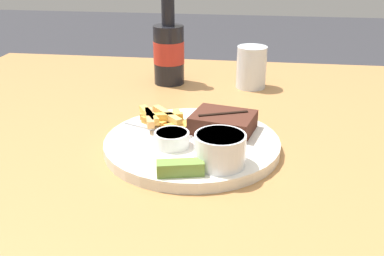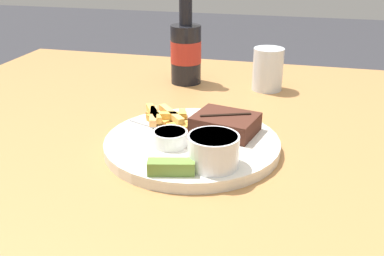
% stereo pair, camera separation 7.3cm
% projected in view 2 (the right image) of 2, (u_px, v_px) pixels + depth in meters
% --- Properties ---
extents(dining_table, '(1.28, 1.16, 0.73)m').
position_uv_depth(dining_table, '(192.00, 187.00, 0.78)').
color(dining_table, '#A87542').
rests_on(dining_table, ground_plane).
extents(dinner_plate, '(0.29, 0.29, 0.02)m').
position_uv_depth(dinner_plate, '(192.00, 144.00, 0.74)').
color(dinner_plate, silver).
rests_on(dinner_plate, dining_table).
extents(steak_portion, '(0.12, 0.10, 0.03)m').
position_uv_depth(steak_portion, '(225.00, 124.00, 0.76)').
color(steak_portion, '#472319').
rests_on(steak_portion, dinner_plate).
extents(fries_pile, '(0.12, 0.10, 0.02)m').
position_uv_depth(fries_pile, '(170.00, 118.00, 0.79)').
color(fries_pile, '#F2B24B').
rests_on(fries_pile, dinner_plate).
extents(coleslaw_cup, '(0.08, 0.08, 0.05)m').
position_uv_depth(coleslaw_cup, '(213.00, 149.00, 0.64)').
color(coleslaw_cup, white).
rests_on(coleslaw_cup, dinner_plate).
extents(dipping_sauce_cup, '(0.06, 0.06, 0.02)m').
position_uv_depth(dipping_sauce_cup, '(170.00, 137.00, 0.71)').
color(dipping_sauce_cup, silver).
rests_on(dipping_sauce_cup, dinner_plate).
extents(pickle_spear, '(0.07, 0.04, 0.02)m').
position_uv_depth(pickle_spear, '(173.00, 167.00, 0.63)').
color(pickle_spear, olive).
rests_on(pickle_spear, dinner_plate).
extents(fork_utensil, '(0.13, 0.06, 0.00)m').
position_uv_depth(fork_utensil, '(157.00, 127.00, 0.78)').
color(fork_utensil, '#B7B7BC').
rests_on(fork_utensil, dinner_plate).
extents(beer_bottle, '(0.07, 0.07, 0.22)m').
position_uv_depth(beer_bottle, '(186.00, 50.00, 1.05)').
color(beer_bottle, black).
rests_on(beer_bottle, dining_table).
extents(drinking_glass, '(0.07, 0.07, 0.10)m').
position_uv_depth(drinking_glass, '(268.00, 69.00, 1.02)').
color(drinking_glass, silver).
rests_on(drinking_glass, dining_table).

